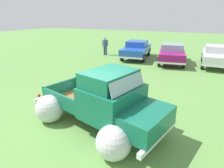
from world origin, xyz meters
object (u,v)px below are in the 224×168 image
(show_car_0, at_px, (137,49))
(spectator_0, at_px, (105,45))
(show_car_2, at_px, (216,55))
(show_car_1, at_px, (172,53))
(vintage_pickup_truck, at_px, (106,106))

(show_car_0, bearing_deg, spectator_0, -97.03)
(show_car_0, height_order, spectator_0, spectator_0)
(show_car_2, distance_m, spectator_0, 8.97)
(spectator_0, bearing_deg, show_car_2, -106.82)
(show_car_0, relative_size, show_car_2, 1.08)
(show_car_1, xyz_separation_m, show_car_2, (2.98, 0.48, -0.00))
(show_car_0, height_order, show_car_1, same)
(vintage_pickup_truck, height_order, show_car_2, vintage_pickup_truck)
(show_car_1, relative_size, spectator_0, 2.79)
(show_car_0, relative_size, show_car_1, 1.03)
(vintage_pickup_truck, xyz_separation_m, show_car_1, (0.23, 10.04, 0.02))
(vintage_pickup_truck, bearing_deg, show_car_1, 101.83)
(show_car_1, xyz_separation_m, spectator_0, (-5.99, 0.43, 0.12))
(show_car_0, bearing_deg, show_car_2, 82.78)
(vintage_pickup_truck, relative_size, show_car_1, 1.11)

